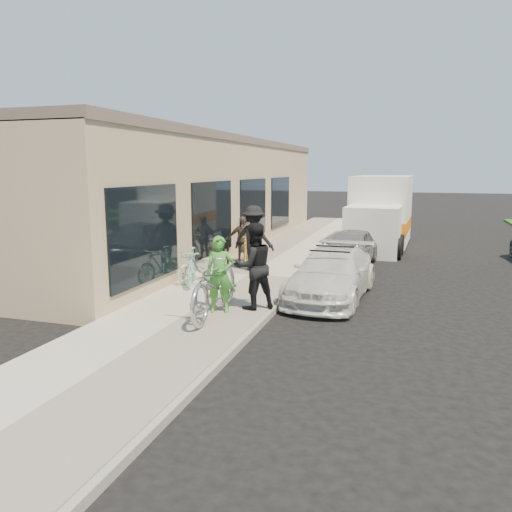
# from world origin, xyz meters

# --- Properties ---
(ground) EXTENTS (120.00, 120.00, 0.00)m
(ground) POSITION_xyz_m (0.00, 0.00, 0.00)
(ground) COLOR black
(ground) RESTS_ON ground
(sidewalk) EXTENTS (3.00, 34.00, 0.15)m
(sidewalk) POSITION_xyz_m (-2.00, 3.00, 0.07)
(sidewalk) COLOR #B7B3A5
(sidewalk) RESTS_ON ground
(curb) EXTENTS (0.12, 34.00, 0.13)m
(curb) POSITION_xyz_m (-0.45, 3.00, 0.07)
(curb) COLOR gray
(curb) RESTS_ON ground
(storefront) EXTENTS (3.60, 20.00, 4.22)m
(storefront) POSITION_xyz_m (-5.24, 7.99, 2.12)
(storefront) COLOR #C9B38C
(storefront) RESTS_ON ground
(bike_rack) EXTENTS (0.16, 0.66, 0.94)m
(bike_rack) POSITION_xyz_m (-2.84, 3.40, 0.72)
(bike_rack) COLOR black
(bike_rack) RESTS_ON sidewalk
(sandwich_board) EXTENTS (0.67, 0.68, 0.87)m
(sandwich_board) POSITION_xyz_m (-3.07, 6.45, 0.60)
(sandwich_board) COLOR black
(sandwich_board) RESTS_ON sidewalk
(sedan_white) EXTENTS (1.90, 4.16, 1.22)m
(sedan_white) POSITION_xyz_m (0.53, 1.68, 0.59)
(sedan_white) COLOR silver
(sedan_white) RESTS_ON ground
(sedan_silver) EXTENTS (1.69, 3.57, 1.18)m
(sedan_silver) POSITION_xyz_m (0.43, 5.92, 0.59)
(sedan_silver) COLOR gray
(sedan_silver) RESTS_ON ground
(moving_truck) EXTENTS (2.35, 5.76, 2.79)m
(moving_truck) POSITION_xyz_m (1.05, 10.29, 1.24)
(moving_truck) COLOR white
(moving_truck) RESTS_ON ground
(tandem_bike) EXTENTS (1.02, 2.56, 1.32)m
(tandem_bike) POSITION_xyz_m (-1.38, -0.97, 0.81)
(tandem_bike) COLOR #B3B3B5
(tandem_bike) RESTS_ON sidewalk
(woman_rider) EXTENTS (0.66, 0.52, 1.58)m
(woman_rider) POSITION_xyz_m (-1.40, -0.71, 0.94)
(woman_rider) COLOR green
(woman_rider) RESTS_ON sidewalk
(man_standing) EXTENTS (1.12, 1.11, 1.82)m
(man_standing) POSITION_xyz_m (-0.82, -0.23, 1.06)
(man_standing) COLOR black
(man_standing) RESTS_ON sidewalk
(cruiser_bike_a) EXTENTS (0.90, 1.60, 0.93)m
(cruiser_bike_a) POSITION_xyz_m (-3.00, 1.39, 0.61)
(cruiser_bike_a) COLOR #8CD1B7
(cruiser_bike_a) RESTS_ON sidewalk
(cruiser_bike_b) EXTENTS (1.16, 1.63, 0.81)m
(cruiser_bike_b) POSITION_xyz_m (-2.91, 1.79, 0.56)
(cruiser_bike_b) COLOR #8CD1B7
(cruiser_bike_b) RESTS_ON sidewalk
(cruiser_bike_c) EXTENTS (0.78, 1.59, 0.92)m
(cruiser_bike_c) POSITION_xyz_m (-2.68, 4.79, 0.61)
(cruiser_bike_c) COLOR gold
(cruiser_bike_c) RESTS_ON sidewalk
(bystander_a) EXTENTS (1.29, 0.84, 1.89)m
(bystander_a) POSITION_xyz_m (-2.05, 3.60, 1.09)
(bystander_a) COLOR black
(bystander_a) RESTS_ON sidewalk
(bystander_b) EXTENTS (0.90, 0.51, 1.46)m
(bystander_b) POSITION_xyz_m (-2.80, 4.71, 0.88)
(bystander_b) COLOR brown
(bystander_b) RESTS_ON sidewalk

